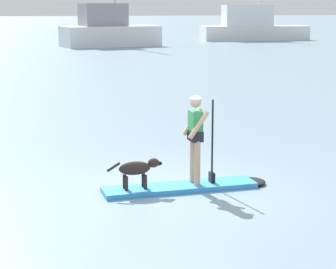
# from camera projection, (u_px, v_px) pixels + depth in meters

# --- Properties ---
(ground_plane) EXTENTS (400.00, 400.00, 0.00)m
(ground_plane) POSITION_uv_depth(u_px,v_px,m) (180.00, 190.00, 12.43)
(ground_plane) COLOR gray
(paddleboard) EXTENTS (3.32, 0.81, 0.10)m
(paddleboard) POSITION_uv_depth(u_px,v_px,m) (191.00, 186.00, 12.48)
(paddleboard) COLOR #338CD8
(paddleboard) RESTS_ON ground_plane
(person_paddler) EXTENTS (0.62, 0.49, 1.73)m
(person_paddler) POSITION_uv_depth(u_px,v_px,m) (196.00, 133.00, 12.30)
(person_paddler) COLOR tan
(person_paddler) RESTS_ON paddleboard
(dog) EXTENTS (1.08, 0.25, 0.57)m
(dog) POSITION_uv_depth(u_px,v_px,m) (137.00, 169.00, 12.10)
(dog) COLOR #2D231E
(dog) RESTS_ON paddleboard
(moored_boat_center) EXTENTS (8.80, 5.09, 10.29)m
(moored_boat_center) POSITION_uv_depth(u_px,v_px,m) (109.00, 30.00, 55.16)
(moored_boat_center) COLOR white
(moored_boat_center) RESTS_ON ground_plane
(moored_boat_starboard) EXTENTS (10.94, 3.86, 8.58)m
(moored_boat_starboard) POSITION_uv_depth(u_px,v_px,m) (252.00, 27.00, 65.13)
(moored_boat_starboard) COLOR white
(moored_boat_starboard) RESTS_ON ground_plane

